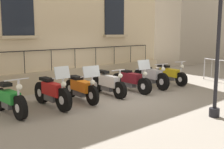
% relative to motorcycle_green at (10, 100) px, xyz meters
% --- Properties ---
extents(ground_plane, '(60.00, 60.00, 0.00)m').
position_rel_motorcycle_green_xyz_m(ground_plane, '(0.46, 3.63, -0.42)').
color(ground_plane, gray).
extents(motorcycle_green, '(1.97, 0.67, 1.09)m').
position_rel_motorcycle_green_xyz_m(motorcycle_green, '(0.00, 0.00, 0.00)').
color(motorcycle_green, black).
rests_on(motorcycle_green, ground_plane).
extents(motorcycle_red, '(2.05, 0.58, 1.33)m').
position_rel_motorcycle_green_xyz_m(motorcycle_red, '(0.11, 1.28, 0.04)').
color(motorcycle_red, black).
rests_on(motorcycle_red, ground_plane).
extents(motorcycle_orange, '(2.05, 0.72, 1.26)m').
position_rel_motorcycle_green_xyz_m(motorcycle_orange, '(0.07, 2.41, 0.03)').
color(motorcycle_orange, black).
rests_on(motorcycle_orange, ground_plane).
extents(motorcycle_white, '(2.00, 0.58, 1.01)m').
position_rel_motorcycle_green_xyz_m(motorcycle_white, '(0.02, 3.66, -0.00)').
color(motorcycle_white, black).
rests_on(motorcycle_white, ground_plane).
extents(motorcycle_maroon, '(2.17, 0.69, 1.29)m').
position_rel_motorcycle_green_xyz_m(motorcycle_maroon, '(0.11, 4.77, 0.01)').
color(motorcycle_maroon, black).
rests_on(motorcycle_maroon, ground_plane).
extents(motorcycle_silver, '(2.22, 0.79, 1.06)m').
position_rel_motorcycle_green_xyz_m(motorcycle_silver, '(0.09, 5.95, 0.05)').
color(motorcycle_silver, black).
rests_on(motorcycle_silver, ground_plane).
extents(motorcycle_yellow, '(2.10, 0.73, 1.06)m').
position_rel_motorcycle_green_xyz_m(motorcycle_yellow, '(0.11, 7.22, -0.00)').
color(motorcycle_yellow, black).
rests_on(motorcycle_yellow, ground_plane).
extents(lamppost, '(0.31, 0.31, 5.10)m').
position_rel_motorcycle_green_xyz_m(lamppost, '(3.94, 4.08, 2.36)').
color(lamppost, black).
rests_on(lamppost, ground_plane).
extents(crowd_barrier, '(2.30, 0.71, 1.05)m').
position_rel_motorcycle_green_xyz_m(crowd_barrier, '(1.67, 9.12, 0.15)').
color(crowd_barrier, '#B7B7BF').
rests_on(crowd_barrier, ground_plane).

